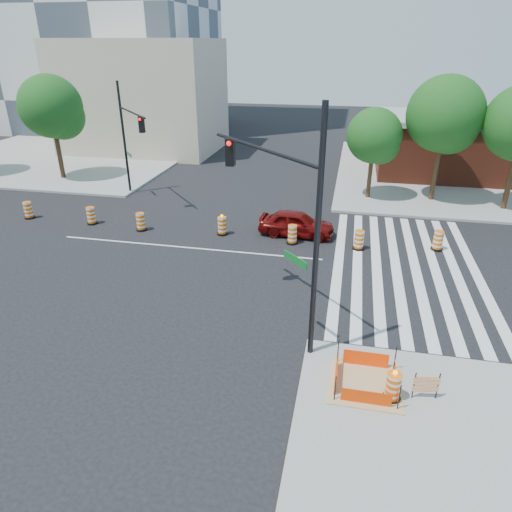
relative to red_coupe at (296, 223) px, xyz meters
The scene contains 23 objects.
ground 6.08m from the red_coupe, 151.79° to the right, with size 120.00×120.00×0.00m, color black.
sidewalk_ne 19.76m from the red_coupe, 50.07° to the left, with size 22.00×22.00×0.15m, color gray.
sidewalk_nw 27.81m from the red_coupe, 147.00° to the left, with size 22.00×22.00×0.15m, color gray.
crosswalk_east 6.35m from the red_coupe, 26.89° to the right, with size 6.75×13.50×0.01m.
lane_centerline 6.08m from the red_coupe, 151.79° to the right, with size 14.00×0.12×0.01m, color silver.
excavation_pit 12.42m from the red_coupe, 72.76° to the right, with size 2.20×2.20×0.90m.
brick_storefront 19.82m from the red_coupe, 50.07° to the left, with size 16.50×8.50×4.60m.
beige_midrise 26.17m from the red_coupe, 132.13° to the left, with size 14.00×10.00×10.00m, color #C5B796.
red_coupe is the anchor object (origin of this frame).
signal_pole_se 10.29m from the red_coupe, 86.05° to the right, with size 4.45×4.52×8.20m.
signal_pole_nw 12.88m from the red_coupe, 159.75° to the left, with size 3.75×4.25×7.32m.
pit_drum 13.11m from the red_coupe, 70.24° to the right, with size 0.54×0.54×1.07m.
barricade 13.22m from the red_coupe, 65.98° to the right, with size 0.77×0.17×0.91m.
tree_north_b 21.09m from the red_coupe, 158.42° to the left, with size 4.53×4.53×7.71m.
tree_north_c 9.10m from the red_coupe, 61.89° to the left, with size 3.54×3.54×6.03m.
tree_north_d 12.24m from the red_coupe, 43.93° to the left, with size 4.72×4.72×8.02m.
median_drum_0 16.23m from the red_coupe, behind, with size 0.60×0.60×1.02m.
median_drum_1 12.01m from the red_coupe, behind, with size 0.60×0.60×1.02m.
median_drum_2 8.78m from the red_coupe, behind, with size 0.60×0.60×1.02m.
median_drum_3 4.10m from the red_coupe, 169.70° to the right, with size 0.60×0.60×1.18m.
median_drum_4 1.20m from the red_coupe, 92.89° to the right, with size 0.60×0.60×1.02m.
median_drum_5 3.61m from the red_coupe, 19.56° to the right, with size 0.60×0.60×1.02m.
median_drum_6 7.38m from the red_coupe, ahead, with size 0.60×0.60×1.02m.
Camera 1 is at (7.98, -20.50, 9.76)m, focal length 32.00 mm.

